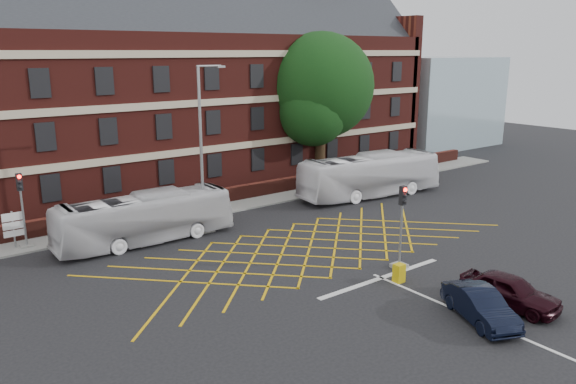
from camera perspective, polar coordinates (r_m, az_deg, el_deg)
ground at (r=30.26m, az=4.64°, el=-6.65°), size 120.00×120.00×0.00m
victorian_building at (r=47.16m, az=-13.31°, el=10.29°), size 51.00×12.17×20.40m
boundary_wall at (r=40.23m, az=-7.77°, el=-0.62°), size 56.00×0.50×1.10m
far_pavement at (r=39.52m, az=-7.03°, el=-1.60°), size 60.00×3.00×0.12m
glass_block at (r=67.84m, az=14.51°, el=8.89°), size 14.00×10.00×10.00m
box_junction_hatching at (r=31.67m, az=2.22°, el=-5.63°), size 8.22×8.22×0.02m
stop_line at (r=27.94m, az=9.48°, el=-8.60°), size 8.00×0.30×0.02m
centre_line at (r=24.41m, az=20.88°, el=-12.89°), size 0.15×14.00×0.02m
bus_left at (r=33.09m, az=-14.33°, el=-2.61°), size 10.30×2.53×2.86m
bus_right at (r=42.64m, az=8.34°, el=1.69°), size 11.87×4.12×3.24m
car_navy at (r=24.56m, az=18.93°, el=-10.84°), size 2.92×4.28×1.34m
car_maroon at (r=26.23m, az=21.57°, el=-9.32°), size 2.18×4.42×1.45m
deciduous_tree at (r=48.38m, az=3.33°, el=10.00°), size 8.98×8.98×12.33m
traffic_light_near at (r=28.76m, az=11.39°, el=-4.29°), size 0.70×0.70×4.27m
traffic_light_far at (r=34.25m, az=-25.27°, el=-2.40°), size 0.70×0.70×4.27m
street_lamp at (r=33.89m, az=-8.63°, el=1.70°), size 2.25×1.00×9.93m
direction_signs at (r=34.38m, az=-26.12°, el=-3.10°), size 1.10×0.16×2.20m
utility_cabinet at (r=27.48m, az=11.20°, el=-8.09°), size 0.49×0.42×0.90m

